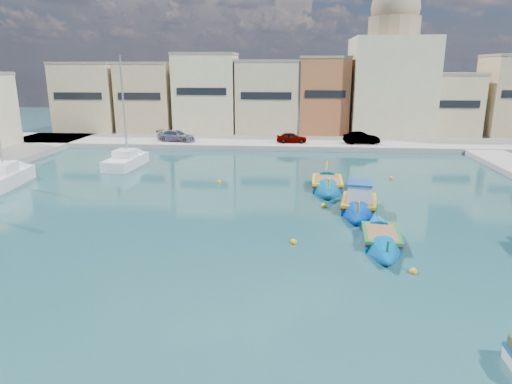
% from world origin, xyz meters
% --- Properties ---
extents(ground, '(160.00, 160.00, 0.00)m').
position_xyz_m(ground, '(0.00, 0.00, 0.00)').
color(ground, '#163C44').
rests_on(ground, ground).
extents(north_quay, '(80.00, 8.00, 0.60)m').
position_xyz_m(north_quay, '(0.00, 32.00, 0.30)').
color(north_quay, gray).
rests_on(north_quay, ground).
extents(north_townhouses, '(83.20, 7.87, 10.19)m').
position_xyz_m(north_townhouses, '(6.68, 39.36, 5.00)').
color(north_townhouses, '#C1B285').
rests_on(north_townhouses, ground).
extents(church_block, '(10.00, 10.00, 19.10)m').
position_xyz_m(church_block, '(10.00, 40.00, 8.41)').
color(church_block, beige).
rests_on(church_block, ground).
extents(parked_cars, '(25.73, 2.52, 1.32)m').
position_xyz_m(parked_cars, '(-5.85, 30.50, 1.23)').
color(parked_cars, '#4C1919').
rests_on(parked_cars, north_quay).
extents(luzzu_blue_cabin, '(3.39, 8.78, 3.03)m').
position_xyz_m(luzzu_blue_cabin, '(2.15, 7.24, 0.37)').
color(luzzu_blue_cabin, '#0035A5').
rests_on(luzzu_blue_cabin, ground).
extents(luzzu_green, '(2.52, 8.59, 2.68)m').
position_xyz_m(luzzu_green, '(0.45, 12.57, 0.29)').
color(luzzu_green, '#005A9B').
rests_on(luzzu_green, ground).
extents(luzzu_blue_south, '(2.44, 8.01, 2.28)m').
position_xyz_m(luzzu_blue_south, '(2.55, 1.47, 0.24)').
color(luzzu_blue_south, '#005AAA').
rests_on(luzzu_blue_south, ground).
extents(yacht_north, '(2.86, 8.27, 10.86)m').
position_xyz_m(yacht_north, '(-17.62, 20.58, 0.43)').
color(yacht_north, white).
rests_on(yacht_north, ground).
extents(yacht_midnorth, '(3.40, 8.73, 12.09)m').
position_xyz_m(yacht_midnorth, '(-25.10, 13.07, 0.48)').
color(yacht_midnorth, white).
rests_on(yacht_midnorth, ground).
extents(mooring_buoys, '(25.00, 19.09, 0.36)m').
position_xyz_m(mooring_buoys, '(2.31, 7.44, 0.08)').
color(mooring_buoys, orange).
rests_on(mooring_buoys, ground).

